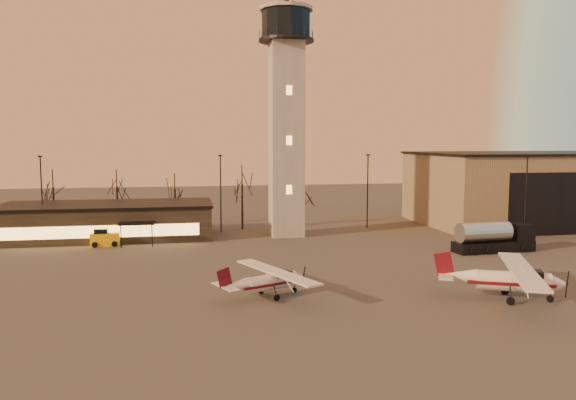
{
  "coord_description": "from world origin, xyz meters",
  "views": [
    {
      "loc": [
        -12.23,
        -39.24,
        11.98
      ],
      "look_at": [
        -2.84,
        13.0,
        6.35
      ],
      "focal_mm": 35.0,
      "sensor_mm": 36.0,
      "label": 1
    }
  ],
  "objects_px": {
    "terminal": "(108,221)",
    "fuel_truck": "(493,240)",
    "cessna_front": "(515,285)",
    "service_cart": "(105,239)",
    "hangar": "(527,188)",
    "control_tower": "(286,105)",
    "cessna_rear": "(273,284)"
  },
  "relations": [
    {
      "from": "cessna_front",
      "to": "terminal",
      "type": "bearing_deg",
      "value": 158.55
    },
    {
      "from": "control_tower",
      "to": "hangar",
      "type": "height_order",
      "value": "control_tower"
    },
    {
      "from": "terminal",
      "to": "control_tower",
      "type": "bearing_deg",
      "value": -5.15
    },
    {
      "from": "terminal",
      "to": "fuel_truck",
      "type": "xyz_separation_m",
      "value": [
        42.22,
        -16.24,
        -0.86
      ]
    },
    {
      "from": "hangar",
      "to": "cessna_front",
      "type": "xyz_separation_m",
      "value": [
        -24.11,
        -35.64,
        -3.96
      ]
    },
    {
      "from": "cessna_rear",
      "to": "fuel_truck",
      "type": "relative_size",
      "value": 1.09
    },
    {
      "from": "cessna_front",
      "to": "fuel_truck",
      "type": "distance_m",
      "value": 19.3
    },
    {
      "from": "cessna_rear",
      "to": "fuel_truck",
      "type": "height_order",
      "value": "fuel_truck"
    },
    {
      "from": "service_cart",
      "to": "cessna_front",
      "type": "bearing_deg",
      "value": -42.59
    },
    {
      "from": "control_tower",
      "to": "cessna_rear",
      "type": "bearing_deg",
      "value": -102.12
    },
    {
      "from": "cessna_front",
      "to": "service_cart",
      "type": "height_order",
      "value": "cessna_front"
    },
    {
      "from": "hangar",
      "to": "cessna_front",
      "type": "bearing_deg",
      "value": -124.08
    },
    {
      "from": "cessna_front",
      "to": "fuel_truck",
      "type": "relative_size",
      "value": 1.36
    },
    {
      "from": "cessna_rear",
      "to": "service_cart",
      "type": "height_order",
      "value": "cessna_rear"
    },
    {
      "from": "control_tower",
      "to": "terminal",
      "type": "relative_size",
      "value": 1.28
    },
    {
      "from": "cessna_rear",
      "to": "cessna_front",
      "type": "bearing_deg",
      "value": -37.13
    },
    {
      "from": "hangar",
      "to": "cessna_front",
      "type": "height_order",
      "value": "hangar"
    },
    {
      "from": "cessna_front",
      "to": "fuel_truck",
      "type": "xyz_separation_m",
      "value": [
        8.34,
        17.4,
        0.1
      ]
    },
    {
      "from": "hangar",
      "to": "service_cart",
      "type": "distance_m",
      "value": 58.3
    },
    {
      "from": "cessna_front",
      "to": "service_cart",
      "type": "xyz_separation_m",
      "value": [
        -33.57,
        28.34,
        -0.43
      ]
    },
    {
      "from": "cessna_rear",
      "to": "fuel_truck",
      "type": "xyz_separation_m",
      "value": [
        26.12,
        13.17,
        0.33
      ]
    },
    {
      "from": "hangar",
      "to": "cessna_rear",
      "type": "xyz_separation_m",
      "value": [
        -41.89,
        -31.4,
        -4.19
      ]
    },
    {
      "from": "terminal",
      "to": "cessna_front",
      "type": "distance_m",
      "value": 47.76
    },
    {
      "from": "control_tower",
      "to": "hangar",
      "type": "xyz_separation_m",
      "value": [
        36.0,
        3.98,
        -11.17
      ]
    },
    {
      "from": "control_tower",
      "to": "fuel_truck",
      "type": "distance_m",
      "value": 28.95
    },
    {
      "from": "hangar",
      "to": "cessna_rear",
      "type": "height_order",
      "value": "hangar"
    },
    {
      "from": "fuel_truck",
      "to": "service_cart",
      "type": "height_order",
      "value": "fuel_truck"
    },
    {
      "from": "terminal",
      "to": "fuel_truck",
      "type": "height_order",
      "value": "terminal"
    },
    {
      "from": "cessna_front",
      "to": "cessna_rear",
      "type": "xyz_separation_m",
      "value": [
        -17.78,
        4.23,
        -0.24
      ]
    },
    {
      "from": "cessna_front",
      "to": "cessna_rear",
      "type": "distance_m",
      "value": 18.28
    },
    {
      "from": "service_cart",
      "to": "fuel_truck",
      "type": "bearing_deg",
      "value": -17.04
    },
    {
      "from": "hangar",
      "to": "cessna_rear",
      "type": "distance_m",
      "value": 52.52
    }
  ]
}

